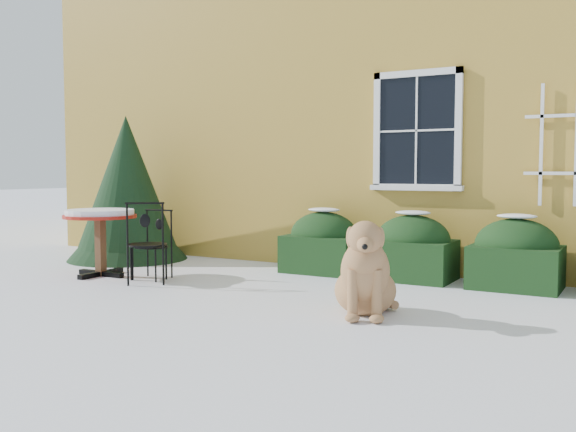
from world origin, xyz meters
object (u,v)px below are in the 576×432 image
Objects in this scene: patio_chair_far at (153,244)px; dog at (365,276)px; bistro_table at (100,221)px; patio_chair_near at (147,242)px; evergreen_shrub at (127,202)px.

dog is at bearing -18.99° from patio_chair_far.
patio_chair_far is (0.77, 0.19, -0.30)m from bistro_table.
bistro_table is 0.94× the size of patio_chair_near.
patio_chair_near is 0.36m from patio_chair_far.
evergreen_shrub is 2.11m from patio_chair_far.
patio_chair_far is at bearing -96.85° from patio_chair_near.
evergreen_shrub reaches higher than dog.
patio_chair_near is at bearing 151.44° from dog.
evergreen_shrub is 2.37× the size of bistro_table.
evergreen_shrub is 2.41m from patio_chair_near.
dog is at bearing -6.68° from bistro_table.
patio_chair_near is at bearing -40.58° from evergreen_shrub.
evergreen_shrub is 2.22× the size of patio_chair_near.
patio_chair_far reaches higher than bistro_table.
evergreen_shrub is at bearing -76.51° from patio_chair_near.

